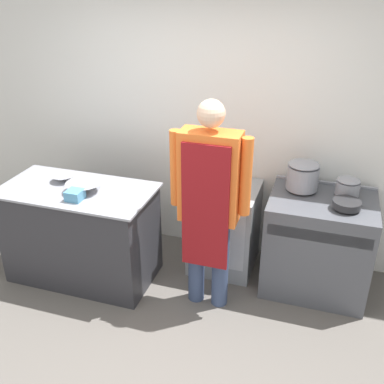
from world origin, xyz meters
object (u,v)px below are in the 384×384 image
(saute_pan, at_px, (347,204))
(sauce_pot, at_px, (348,186))
(fridge_unit, at_px, (224,227))
(plastic_tub, at_px, (75,195))
(stock_pot, at_px, (303,175))
(mixing_bowl, at_px, (84,187))
(person_cook, at_px, (209,196))
(stove, at_px, (317,244))

(saute_pan, bearing_deg, sauce_pot, 90.00)
(fridge_unit, bearing_deg, saute_pan, -10.58)
(fridge_unit, distance_m, plastic_tub, 1.44)
(fridge_unit, relative_size, saute_pan, 3.65)
(stock_pot, relative_size, saute_pan, 1.20)
(mixing_bowl, height_order, saute_pan, mixing_bowl)
(plastic_tub, distance_m, stock_pot, 1.95)
(person_cook, bearing_deg, mixing_bowl, 179.87)
(mixing_bowl, distance_m, plastic_tub, 0.16)
(person_cook, distance_m, stock_pot, 0.92)
(plastic_tub, distance_m, sauce_pot, 2.30)
(stove, distance_m, stock_pot, 0.63)
(stock_pot, height_order, saute_pan, stock_pot)
(person_cook, height_order, stock_pot, person_cook)
(person_cook, bearing_deg, stock_pot, 43.88)
(saute_pan, distance_m, sauce_pot, 0.25)
(saute_pan, xyz_separation_m, sauce_pot, (0.00, 0.25, 0.05))
(stove, xyz_separation_m, plastic_tub, (-1.98, -0.67, 0.50))
(plastic_tub, distance_m, saute_pan, 2.23)
(stove, height_order, plastic_tub, plastic_tub)
(fridge_unit, xyz_separation_m, stock_pot, (0.67, 0.05, 0.62))
(mixing_bowl, bearing_deg, fridge_unit, 27.51)
(person_cook, relative_size, mixing_bowl, 5.90)
(plastic_tub, height_order, sauce_pot, sauce_pot)
(stove, relative_size, plastic_tub, 6.84)
(person_cook, relative_size, sauce_pot, 9.02)
(stock_pot, xyz_separation_m, sauce_pot, (0.38, 0.00, -0.05))
(mixing_bowl, xyz_separation_m, sauce_pot, (2.17, 0.63, 0.04))
(stove, height_order, saute_pan, saute_pan)
(saute_pan, bearing_deg, stove, 145.75)
(stove, distance_m, mixing_bowl, 2.11)
(fridge_unit, height_order, plastic_tub, plastic_tub)
(stove, bearing_deg, fridge_unit, 175.13)
(plastic_tub, xyz_separation_m, saute_pan, (2.16, 0.54, -0.01))
(stock_pot, height_order, sauce_pot, stock_pot)
(stove, bearing_deg, stock_pot, 148.34)
(mixing_bowl, bearing_deg, person_cook, -0.13)
(stove, relative_size, person_cook, 0.50)
(person_cook, height_order, saute_pan, person_cook)
(person_cook, relative_size, saute_pan, 7.92)
(fridge_unit, relative_size, sauce_pot, 4.15)
(mixing_bowl, height_order, stock_pot, stock_pot)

